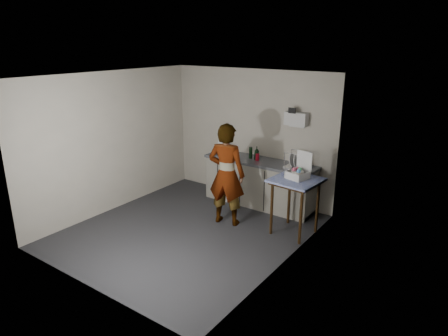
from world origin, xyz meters
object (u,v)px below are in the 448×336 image
Objects in this scene: soap_bottle at (257,153)px; bakery_box at (298,173)px; standing_man at (226,175)px; soda_can at (257,157)px; side_table at (296,186)px; dark_bottle at (251,153)px; paper_towel at (221,148)px; kitchen_counter at (259,184)px; dish_rack at (297,164)px.

bakery_box is at bearing -29.27° from soap_bottle.
soda_can is at bearing -102.84° from standing_man.
standing_man is at bearing -159.30° from side_table.
soap_bottle is 1.15× the size of dark_bottle.
side_table is at bearing -31.26° from soda_can.
standing_man reaches higher than paper_towel.
kitchen_counter is 1.43m from bakery_box.
dark_bottle is at bearing 155.94° from side_table.
paper_towel reaches higher than soap_bottle.
soda_can is 0.32× the size of dish_rack.
kitchen_counter is at bearing 178.18° from dish_rack.
kitchen_counter is 7.44× the size of paper_towel.
dark_bottle is 0.52× the size of dish_rack.
soda_can is (0.03, -0.03, -0.06)m from soap_bottle.
dish_rack is at bearing 119.64° from side_table.
kitchen_counter is 5.18× the size of dish_rack.
dark_bottle is 0.53× the size of bakery_box.
bakery_box is (1.16, 0.39, 0.16)m from standing_man.
dark_bottle is at bearing 177.57° from dish_rack.
bakery_box reaches higher than dark_bottle.
dark_bottle is 1.01m from dish_rack.
bakery_box is (1.33, -0.68, 0.04)m from dark_bottle.
soap_bottle is at bearing 178.21° from dish_rack.
standing_man is at bearing -147.80° from bakery_box.
kitchen_counter is 8.60× the size of soap_bottle.
side_table is at bearing -176.79° from standing_man.
side_table is (1.10, -0.72, 0.41)m from kitchen_counter.
standing_man is (-1.16, -0.32, 0.06)m from side_table.
soap_bottle is at bearing -6.18° from dark_bottle.
side_table is 4.26× the size of dark_bottle.
kitchen_counter is 0.55m from soda_can.
kitchen_counter is at bearing 7.32° from paper_towel.
dish_rack is (0.78, -0.02, 0.55)m from kitchen_counter.
dish_rack is at bearing 0.07° from soda_can.
dark_bottle is 1.49m from bakery_box.
side_table is 1.20m from standing_man.
kitchen_counter is 1.15m from standing_man.
bakery_box reaches higher than side_table.
paper_towel is at bearing -168.46° from dark_bottle.
paper_towel is (-0.85, -0.11, 0.63)m from kitchen_counter.
dish_rack is at bearing 2.95° from paper_towel.
dark_bottle is 0.75× the size of paper_towel.
dark_bottle is (-0.18, 0.04, 0.04)m from soda_can.
paper_towel is at bearing 167.63° from side_table.
dish_rack is at bearing -1.82° from kitchen_counter.
dark_bottle is at bearing 11.54° from paper_towel.
kitchen_counter is 16.42× the size of soda_can.
dark_bottle is at bearing -93.33° from standing_man.
kitchen_counter is 0.62m from soap_bottle.
dish_rack reaches higher than kitchen_counter.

